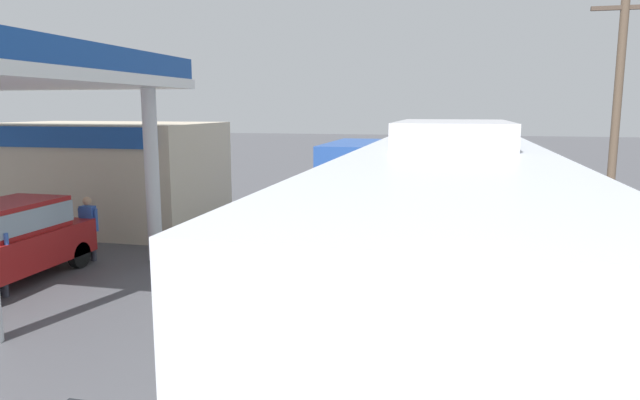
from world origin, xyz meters
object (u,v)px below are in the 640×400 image
Objects in this scene: pedestrian_near_pump at (89,225)px; car_trailing_behind_bus at (451,179)px; minibus_opposing_lane at (353,165)px; coach_bus_main at (448,269)px; car_at_pump at (7,238)px.

car_trailing_behind_bus reaches higher than pedestrian_near_pump.
coach_bus_main is at bearing -75.51° from minibus_opposing_lane.
minibus_opposing_lane reaches higher than car_trailing_behind_bus.
car_at_pump is 16.21m from car_trailing_behind_bus.
pedestrian_near_pump is (-4.83, -11.31, -0.54)m from minibus_opposing_lane.
car_at_pump is 2.53× the size of pedestrian_near_pump.
car_at_pump is at bearing -106.39° from pedestrian_near_pump.
coach_bus_main is 2.63× the size of car_at_pump.
car_at_pump is at bearing -125.99° from car_trailing_behind_bus.
minibus_opposing_lane is 4.12m from car_trailing_behind_bus.
minibus_opposing_lane is 1.46× the size of car_trailing_behind_bus.
minibus_opposing_lane is at bearing 104.49° from coach_bus_main.
coach_bus_main is at bearing -89.77° from car_trailing_behind_bus.
pedestrian_near_pump is at bearing -113.14° from minibus_opposing_lane.
car_trailing_behind_bus is at bearing 51.11° from pedestrian_near_pump.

